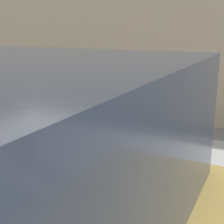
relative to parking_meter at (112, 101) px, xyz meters
The scene contains 2 objects.
sidewalk 1.68m from the parking_meter, 79.88° to the left, with size 24.00×2.80×0.13m.
parking_meter is the anchor object (origin of this frame).
Camera 1 is at (0.86, -1.45, 1.86)m, focal length 50.00 mm.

